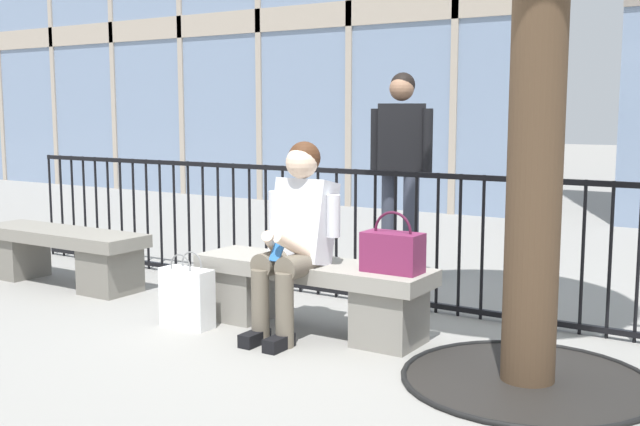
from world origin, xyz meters
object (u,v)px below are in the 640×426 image
object	(u,v)px
stone_bench	(312,289)
shopping_bag	(187,297)
bystander_at_railing	(401,160)
seated_person_with_phone	(296,233)
handbag_on_bench	(393,251)
stone_bench_far	(62,251)

from	to	relation	value
stone_bench	shopping_bag	size ratio (longest dim) A/B	3.25
bystander_at_railing	seated_person_with_phone	bearing A→B (deg)	-84.79
handbag_on_bench	stone_bench_far	distance (m)	3.03
shopping_bag	seated_person_with_phone	bearing A→B (deg)	18.85
stone_bench	bystander_at_railing	bearing A→B (deg)	96.77
handbag_on_bench	stone_bench_far	bearing A→B (deg)	179.44
handbag_on_bench	bystander_at_railing	world-z (taller)	bystander_at_railing
stone_bench	seated_person_with_phone	world-z (taller)	seated_person_with_phone
shopping_bag	stone_bench_far	bearing A→B (deg)	167.23
handbag_on_bench	stone_bench_far	xyz separation A→B (m)	(-3.01, 0.03, -0.30)
bystander_at_railing	stone_bench_far	bearing A→B (deg)	-144.29
stone_bench_far	stone_bench	bearing A→B (deg)	-0.46
shopping_bag	stone_bench_far	xyz separation A→B (m)	(-1.70, 0.39, 0.07)
stone_bench	handbag_on_bench	size ratio (longest dim) A/B	4.38
stone_bench_far	seated_person_with_phone	bearing A→B (deg)	-3.53
seated_person_with_phone	stone_bench_far	bearing A→B (deg)	176.47
bystander_at_railing	stone_bench_far	distance (m)	2.85
stone_bench	handbag_on_bench	world-z (taller)	handbag_on_bench
bystander_at_railing	handbag_on_bench	bearing A→B (deg)	-64.74
handbag_on_bench	stone_bench_far	size ratio (longest dim) A/B	0.23
stone_bench	bystander_at_railing	xyz separation A→B (m)	(-0.19, 1.63, 0.73)
seated_person_with_phone	stone_bench	bearing A→B (deg)	75.60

